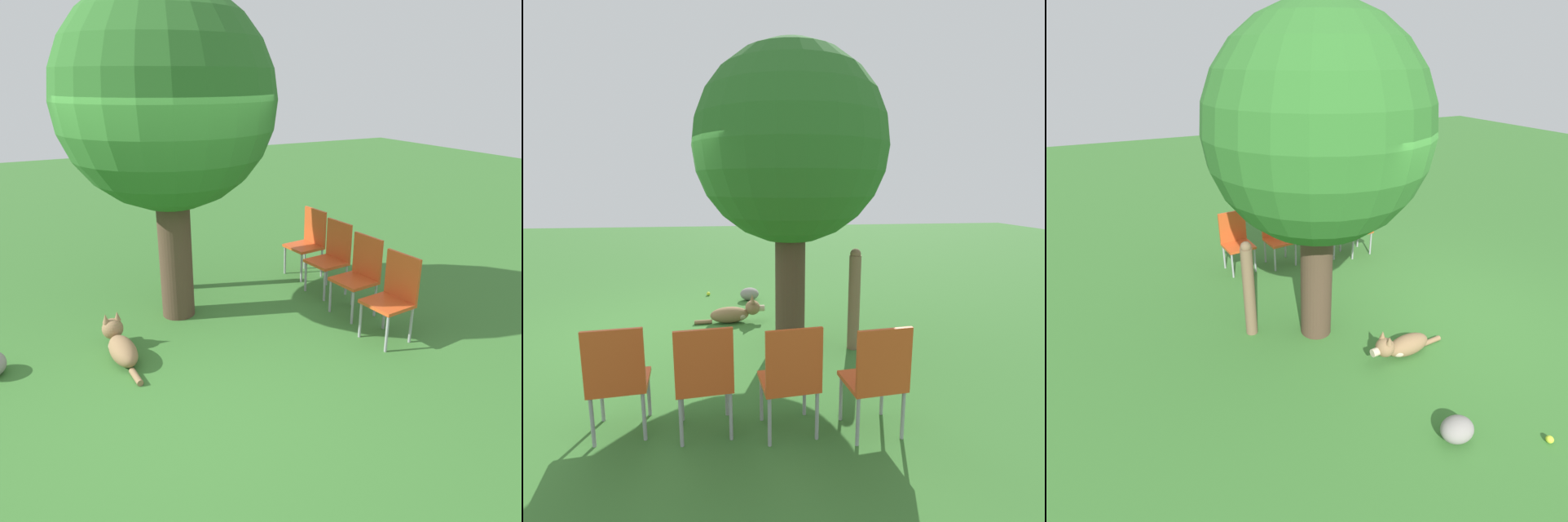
% 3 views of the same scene
% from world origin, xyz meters
% --- Properties ---
extents(ground_plane, '(30.00, 30.00, 0.00)m').
position_xyz_m(ground_plane, '(0.00, 0.00, 0.00)').
color(ground_plane, '#38702D').
extents(oak_tree, '(2.31, 2.31, 3.60)m').
position_xyz_m(oak_tree, '(0.40, 1.43, 2.41)').
color(oak_tree, '#4C3828').
rests_on(oak_tree, ground_plane).
extents(dog, '(0.27, 1.03, 0.39)m').
position_xyz_m(dog, '(-0.45, 0.75, 0.14)').
color(dog, olive).
rests_on(dog, ground_plane).
extents(fence_post, '(0.14, 0.14, 1.25)m').
position_xyz_m(fence_post, '(0.71, 2.17, 0.63)').
color(fence_post, brown).
rests_on(fence_post, ground_plane).
extents(red_chair_0, '(0.46, 0.48, 0.94)m').
position_xyz_m(red_chair_0, '(2.23, -0.19, 0.52)').
color(red_chair_0, '#D14C1E').
rests_on(red_chair_0, ground_plane).
extents(red_chair_1, '(0.46, 0.48, 0.94)m').
position_xyz_m(red_chair_1, '(2.31, 0.48, 0.52)').
color(red_chair_1, '#D14C1E').
rests_on(red_chair_1, ground_plane).
extents(red_chair_2, '(0.46, 0.48, 0.94)m').
position_xyz_m(red_chair_2, '(2.39, 1.15, 0.52)').
color(red_chair_2, '#D14C1E').
rests_on(red_chair_2, ground_plane).
extents(red_chair_3, '(0.46, 0.48, 0.94)m').
position_xyz_m(red_chair_3, '(2.47, 1.82, 0.52)').
color(red_chair_3, '#D14C1E').
rests_on(red_chair_3, ground_plane).
extents(tennis_ball, '(0.07, 0.07, 0.07)m').
position_xyz_m(tennis_ball, '(-1.99, 0.26, 0.03)').
color(tennis_ball, '#CCE033').
rests_on(tennis_ball, ground_plane).
extents(garden_rock, '(0.25, 0.32, 0.22)m').
position_xyz_m(garden_rock, '(-1.60, 1.00, 0.11)').
color(garden_rock, gray).
rests_on(garden_rock, ground_plane).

